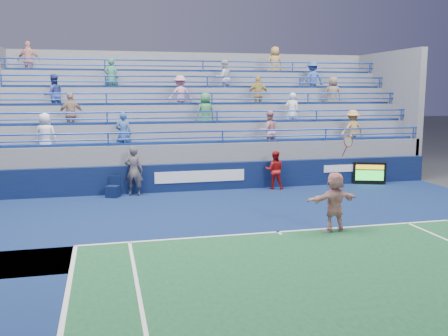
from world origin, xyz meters
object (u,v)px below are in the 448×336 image
object	(u,v)px
ball_girl	(275,170)
tennis_player	(335,202)
line_judge	(134,171)
judge_chair	(113,191)
serve_speed_board	(369,173)

from	to	relation	value
ball_girl	tennis_player	bearing A→B (deg)	104.54
tennis_player	line_judge	bearing A→B (deg)	129.32
tennis_player	ball_girl	bearing A→B (deg)	86.03
tennis_player	line_judge	size ratio (longest dim) A/B	1.44
judge_chair	line_judge	world-z (taller)	line_judge
line_judge	serve_speed_board	bearing A→B (deg)	-164.33
serve_speed_board	tennis_player	world-z (taller)	tennis_player
tennis_player	ball_girl	world-z (taller)	tennis_player
judge_chair	line_judge	distance (m)	1.06
serve_speed_board	judge_chair	distance (m)	10.68
serve_speed_board	tennis_player	xyz separation A→B (m)	(-4.71, -6.34, 0.38)
judge_chair	tennis_player	xyz separation A→B (m)	(5.97, -6.19, 0.60)
tennis_player	serve_speed_board	bearing A→B (deg)	53.39
tennis_player	ball_girl	xyz separation A→B (m)	(0.44, 6.31, -0.08)
judge_chair	ball_girl	size ratio (longest dim) A/B	0.50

